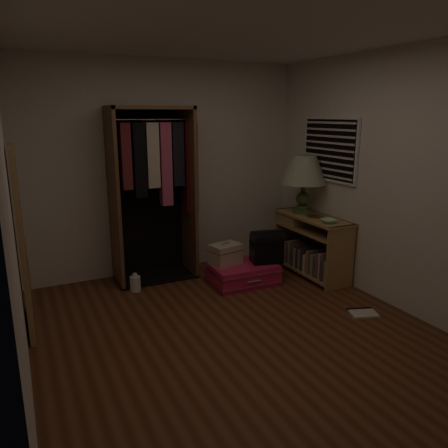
{
  "coord_description": "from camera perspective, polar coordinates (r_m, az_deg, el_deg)",
  "views": [
    {
      "loc": [
        -1.71,
        -3.18,
        1.96
      ],
      "look_at": [
        0.3,
        0.95,
        0.8
      ],
      "focal_mm": 35.0,
      "sensor_mm": 36.0,
      "label": 1
    }
  ],
  "objects": [
    {
      "name": "floor_mirror",
      "position": [
        4.33,
        -24.92,
        -2.06
      ],
      "size": [
        0.06,
        0.8,
        1.7
      ],
      "color": "#A78051",
      "rests_on": "ground"
    },
    {
      "name": "ceramic_bowl",
      "position": [
        5.13,
        13.53,
        0.38
      ],
      "size": [
        0.2,
        0.2,
        0.04
      ],
      "primitive_type": "imported",
      "rotation": [
        0.0,
        0.0,
        -0.14
      ],
      "color": "#B5D9B6",
      "rests_on": "console_bookshelf"
    },
    {
      "name": "open_wardrobe",
      "position": [
        5.23,
        -8.99,
        5.8
      ],
      "size": [
        1.02,
        0.5,
        2.05
      ],
      "color": "brown",
      "rests_on": "ground"
    },
    {
      "name": "pink_suitcase",
      "position": [
        5.23,
        2.47,
        -6.46
      ],
      "size": [
        0.79,
        0.59,
        0.24
      ],
      "rotation": [
        0.0,
        0.0,
        -0.03
      ],
      "color": "#D31950",
      "rests_on": "ground"
    },
    {
      "name": "ground",
      "position": [
        4.11,
        2.09,
        -14.33
      ],
      "size": [
        4.0,
        4.0,
        0.0
      ],
      "primitive_type": "plane",
      "color": "#552B18",
      "rests_on": "ground"
    },
    {
      "name": "train_case",
      "position": [
        5.15,
        0.22,
        -3.93
      ],
      "size": [
        0.4,
        0.32,
        0.26
      ],
      "rotation": [
        0.0,
        0.0,
        0.22
      ],
      "color": "#B9AE8D",
      "rests_on": "pink_suitcase"
    },
    {
      "name": "white_jug",
      "position": [
        5.11,
        -11.52,
        -7.61
      ],
      "size": [
        0.12,
        0.12,
        0.21
      ],
      "rotation": [
        0.0,
        0.0,
        -0.03
      ],
      "color": "white",
      "rests_on": "ground"
    },
    {
      "name": "room_walls",
      "position": [
        3.72,
        3.02,
        7.02
      ],
      "size": [
        3.52,
        4.02,
        2.6
      ],
      "color": "silver",
      "rests_on": "ground"
    },
    {
      "name": "black_bag",
      "position": [
        5.22,
        5.58,
        -2.84
      ],
      "size": [
        0.41,
        0.31,
        0.39
      ],
      "rotation": [
        0.0,
        0.0,
        -0.23
      ],
      "color": "black",
      "rests_on": "pink_suitcase"
    },
    {
      "name": "brass_tray",
      "position": [
        5.4,
        11.89,
        0.98
      ],
      "size": [
        0.25,
        0.25,
        0.01
      ],
      "rotation": [
        0.0,
        0.0,
        0.13
      ],
      "color": "#AF8743",
      "rests_on": "console_bookshelf"
    },
    {
      "name": "floor_book",
      "position": [
        4.72,
        17.63,
        -10.95
      ],
      "size": [
        0.32,
        0.29,
        0.02
      ],
      "rotation": [
        0.0,
        0.0,
        -0.34
      ],
      "color": "beige",
      "rests_on": "ground"
    },
    {
      "name": "console_bookshelf",
      "position": [
        5.56,
        11.11,
        -2.53
      ],
      "size": [
        0.42,
        1.12,
        0.75
      ],
      "color": "#A27C4E",
      "rests_on": "ground"
    },
    {
      "name": "table_lamp",
      "position": [
        5.53,
        10.4,
        6.81
      ],
      "size": [
        0.75,
        0.75,
        0.72
      ],
      "rotation": [
        0.0,
        0.0,
        -0.39
      ],
      "color": "#3F5227",
      "rests_on": "console_bookshelf"
    }
  ]
}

